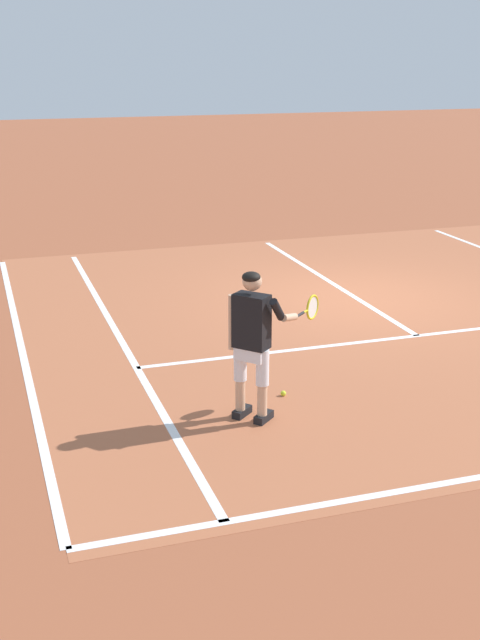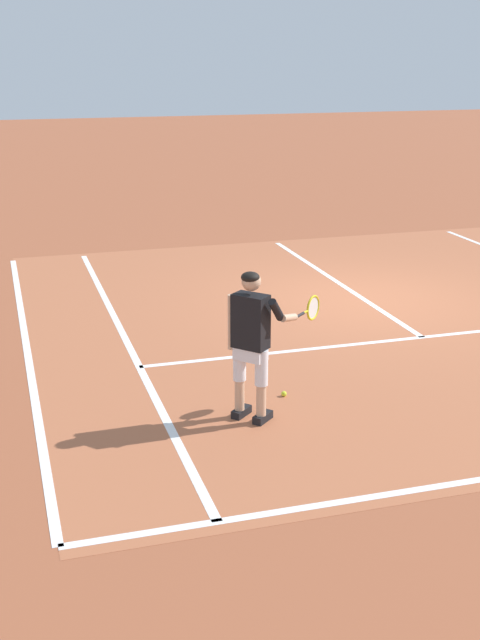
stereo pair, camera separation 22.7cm
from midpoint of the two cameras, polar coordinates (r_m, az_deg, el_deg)
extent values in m
plane|color=#9E5133|center=(14.00, 8.87, 1.45)|extent=(80.00, 80.00, 0.00)
cube|color=#B2603D|center=(13.32, 10.32, 0.52)|extent=(10.98, 10.70, 0.00)
cube|color=white|center=(12.28, 12.91, -1.16)|extent=(8.23, 0.10, 0.01)
cube|color=white|center=(15.01, 7.00, 2.68)|extent=(0.10, 6.40, 0.01)
cube|color=white|center=(12.09, -7.40, -1.15)|extent=(0.10, 10.30, 0.01)
cube|color=white|center=(11.97, -13.91, -1.74)|extent=(0.10, 10.30, 0.01)
cube|color=black|center=(9.46, 0.79, -6.32)|extent=(0.28, 0.27, 0.09)
cube|color=black|center=(9.33, 2.27, -6.69)|extent=(0.28, 0.27, 0.09)
cylinder|color=tan|center=(9.34, 0.67, -5.15)|extent=(0.11, 0.11, 0.36)
cylinder|color=silver|center=(9.19, 0.68, -2.94)|extent=(0.14, 0.14, 0.41)
cylinder|color=tan|center=(9.21, 2.17, -5.51)|extent=(0.11, 0.11, 0.36)
cylinder|color=silver|center=(9.06, 2.20, -3.27)|extent=(0.14, 0.14, 0.41)
cube|color=silver|center=(9.07, 1.44, -2.14)|extent=(0.38, 0.39, 0.20)
cube|color=black|center=(8.96, 1.46, -0.09)|extent=(0.42, 0.43, 0.60)
cylinder|color=tan|center=(9.09, 0.15, -0.15)|extent=(0.09, 0.09, 0.62)
cylinder|color=black|center=(8.86, 3.24, 0.70)|extent=(0.26, 0.24, 0.29)
cylinder|color=tan|center=(9.06, 4.08, 0.15)|extent=(0.27, 0.25, 0.14)
sphere|color=tan|center=(8.84, 1.51, 2.67)|extent=(0.21, 0.21, 0.21)
ellipsoid|color=black|center=(8.81, 1.45, 2.95)|extent=(0.28, 0.28, 0.12)
cylinder|color=#232326|center=(9.25, 4.79, 0.32)|extent=(0.17, 0.16, 0.03)
cylinder|color=yellow|center=(9.38, 5.21, 0.56)|extent=(0.09, 0.08, 0.02)
torus|color=yellow|center=(9.54, 5.71, 0.84)|extent=(0.24, 0.22, 0.30)
cylinder|color=silver|center=(9.54, 5.71, 0.84)|extent=(0.19, 0.17, 0.25)
sphere|color=#CCE02D|center=(9.99, 3.68, -5.07)|extent=(0.07, 0.07, 0.07)
camera|label=1|loc=(0.11, -89.31, 0.23)|focal=46.69mm
camera|label=2|loc=(0.11, 90.69, -0.23)|focal=46.69mm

